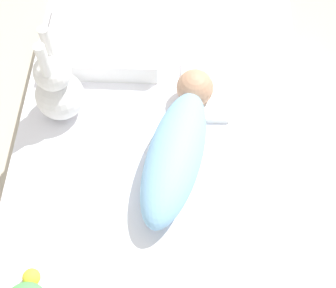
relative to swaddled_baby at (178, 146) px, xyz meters
name	(u,v)px	position (x,y,z in m)	size (l,w,h in m)	color
ground_plane	(163,166)	(0.07, 0.05, -0.28)	(12.00, 12.00, 0.00)	#B2A893
bed_mattress	(162,152)	(0.07, 0.05, -0.17)	(1.32, 0.96, 0.20)	white
burp_cloth	(204,91)	(0.26, -0.09, -0.06)	(0.26, 0.16, 0.02)	white
swaddled_baby	(178,146)	(0.00, 0.00, 0.00)	(0.59, 0.27, 0.14)	#7FB7E5
pillow	(106,36)	(0.48, 0.28, -0.03)	(0.37, 0.40, 0.08)	white
bunny_plush	(57,88)	(0.17, 0.39, 0.05)	(0.16, 0.16, 0.35)	white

